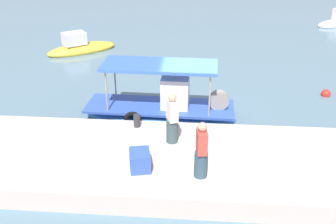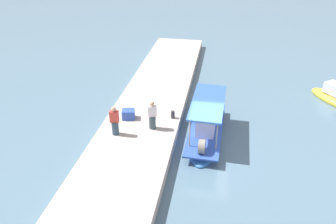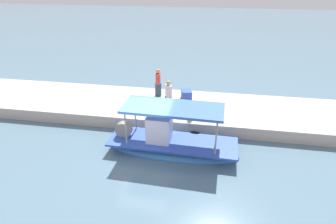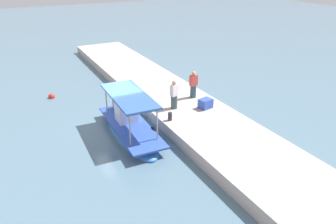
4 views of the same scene
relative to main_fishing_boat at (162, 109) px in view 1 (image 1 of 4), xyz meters
The scene contains 9 objects.
ground_plane 1.36m from the main_fishing_boat, 15.66° to the left, with size 120.00×120.00×0.00m, color slate.
dock_quay 4.14m from the main_fishing_boat, 72.37° to the right, with size 36.00×4.57×0.67m, color #C2B1A6.
main_fishing_boat is the anchor object (origin of this frame).
fisherman_near_bollard 3.36m from the main_fishing_boat, 78.59° to the right, with size 0.51×0.57×1.77m.
fisherman_by_crate 5.42m from the main_fishing_boat, 72.35° to the right, with size 0.45×0.53×1.77m.
mooring_bollard 2.30m from the main_fishing_boat, 108.99° to the right, with size 0.24×0.24×0.47m, color #2D2D33.
cargo_crate 4.86m from the main_fishing_boat, 92.63° to the right, with size 0.76×0.61×0.58m, color #3151B2.
marker_buoy 8.09m from the main_fishing_boat, 21.73° to the left, with size 0.45×0.45×0.45m.
moored_boat_near 10.83m from the main_fishing_boat, 124.00° to the left, with size 4.54×4.00×1.54m.
Camera 1 is at (0.20, -15.13, 7.43)m, focal length 42.15 mm.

